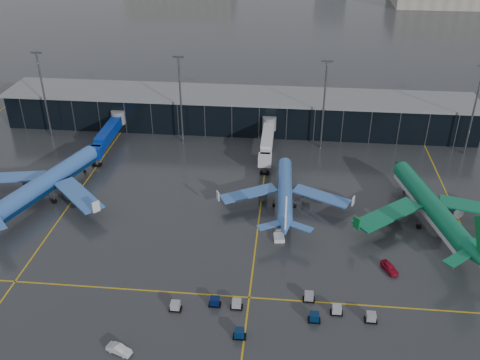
# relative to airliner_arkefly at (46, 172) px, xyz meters

# --- Properties ---
(ground) EXTENTS (600.00, 600.00, 0.00)m
(ground) POSITION_rel_airliner_arkefly_xyz_m (40.92, -16.05, -6.78)
(ground) COLOR #282B2D
(ground) RESTS_ON ground
(terminal_pier) EXTENTS (142.00, 17.00, 10.70)m
(terminal_pier) POSITION_rel_airliner_arkefly_xyz_m (40.92, 45.95, -1.36)
(terminal_pier) COLOR black
(terminal_pier) RESTS_ON ground
(jet_bridges) EXTENTS (94.00, 27.50, 7.20)m
(jet_bridges) POSITION_rel_airliner_arkefly_xyz_m (5.92, 26.94, -2.23)
(jet_bridges) COLOR #595B60
(jet_bridges) RESTS_ON ground
(flood_masts) EXTENTS (203.00, 0.50, 25.50)m
(flood_masts) POSITION_rel_airliner_arkefly_xyz_m (45.92, 33.95, 7.03)
(flood_masts) COLOR #595B60
(flood_masts) RESTS_ON ground
(taxi_lines) EXTENTS (220.00, 120.00, 0.02)m
(taxi_lines) POSITION_rel_airliner_arkefly_xyz_m (50.92, -5.44, -6.77)
(taxi_lines) COLOR gold
(taxi_lines) RESTS_ON ground
(airliner_arkefly) EXTENTS (50.72, 54.13, 13.57)m
(airliner_arkefly) POSITION_rel_airliner_arkefly_xyz_m (0.00, 0.00, 0.00)
(airliner_arkefly) COLOR #3969BC
(airliner_arkefly) RESTS_ON ground
(airliner_klm_near) EXTENTS (32.88, 37.20, 11.19)m
(airliner_klm_near) POSITION_rel_airliner_arkefly_xyz_m (56.45, 2.48, -1.19)
(airliner_klm_near) COLOR #3A6CBE
(airliner_klm_near) RESTS_ON ground
(airliner_aer_lingus) EXTENTS (49.04, 53.17, 13.93)m
(airliner_aer_lingus) POSITION_rel_airliner_arkefly_xyz_m (88.72, -2.19, 0.18)
(airliner_aer_lingus) COLOR #0D6D47
(airliner_aer_lingus) RESTS_ON ground
(baggage_carts) EXTENTS (36.60, 11.77, 1.70)m
(baggage_carts) POSITION_rel_airliner_arkefly_xyz_m (55.69, -34.89, -6.02)
(baggage_carts) COLOR black
(baggage_carts) RESTS_ON ground
(mobile_airstair) EXTENTS (2.60, 3.46, 3.45)m
(mobile_airstair) POSITION_rel_airliner_arkefly_xyz_m (55.70, -12.13, -6.01)
(mobile_airstair) COLOR white
(mobile_airstair) RESTS_ON ground
(service_van_red) EXTENTS (3.57, 4.93, 1.56)m
(service_van_red) POSITION_rel_airliner_arkefly_xyz_m (77.63, -20.60, -6.00)
(service_van_red) COLOR maroon
(service_van_red) RESTS_ON ground
(service_van_white) EXTENTS (4.62, 2.88, 1.44)m
(service_van_white) POSITION_rel_airliner_arkefly_xyz_m (31.02, -46.20, -6.06)
(service_van_white) COLOR silver
(service_van_white) RESTS_ON ground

